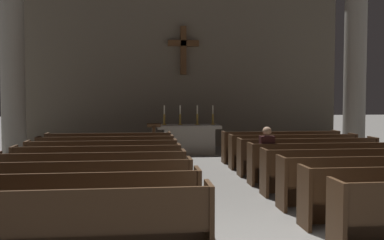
# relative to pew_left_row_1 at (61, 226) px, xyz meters

# --- Properties ---
(pew_left_row_1) EXTENTS (3.57, 0.50, 0.95)m
(pew_left_row_1) POSITION_rel_pew_left_row_1_xyz_m (0.00, 0.00, 0.00)
(pew_left_row_1) COLOR #422B19
(pew_left_row_1) RESTS_ON ground
(pew_left_row_2) EXTENTS (3.57, 0.50, 0.95)m
(pew_left_row_2) POSITION_rel_pew_left_row_1_xyz_m (0.00, 1.10, 0.00)
(pew_left_row_2) COLOR #422B19
(pew_left_row_2) RESTS_ON ground
(pew_left_row_3) EXTENTS (3.57, 0.50, 0.95)m
(pew_left_row_3) POSITION_rel_pew_left_row_1_xyz_m (0.00, 2.19, 0.00)
(pew_left_row_3) COLOR #422B19
(pew_left_row_3) RESTS_ON ground
(pew_left_row_4) EXTENTS (3.57, 0.50, 0.95)m
(pew_left_row_4) POSITION_rel_pew_left_row_1_xyz_m (0.00, 3.29, 0.00)
(pew_left_row_4) COLOR #422B19
(pew_left_row_4) RESTS_ON ground
(pew_left_row_5) EXTENTS (3.57, 0.50, 0.95)m
(pew_left_row_5) POSITION_rel_pew_left_row_1_xyz_m (0.00, 4.39, 0.00)
(pew_left_row_5) COLOR #422B19
(pew_left_row_5) RESTS_ON ground
(pew_left_row_6) EXTENTS (3.57, 0.50, 0.95)m
(pew_left_row_6) POSITION_rel_pew_left_row_1_xyz_m (0.00, 5.49, 0.00)
(pew_left_row_6) COLOR #422B19
(pew_left_row_6) RESTS_ON ground
(pew_left_row_7) EXTENTS (3.57, 0.50, 0.95)m
(pew_left_row_7) POSITION_rel_pew_left_row_1_xyz_m (0.00, 6.58, 0.00)
(pew_left_row_7) COLOR #422B19
(pew_left_row_7) RESTS_ON ground
(pew_left_row_8) EXTENTS (3.57, 0.50, 0.95)m
(pew_left_row_8) POSITION_rel_pew_left_row_1_xyz_m (0.00, 7.68, 0.00)
(pew_left_row_8) COLOR #422B19
(pew_left_row_8) RESTS_ON ground
(pew_right_row_3) EXTENTS (3.57, 0.50, 0.95)m
(pew_right_row_3) POSITION_rel_pew_left_row_1_xyz_m (5.14, 2.19, 0.00)
(pew_right_row_3) COLOR #422B19
(pew_right_row_3) RESTS_ON ground
(pew_right_row_4) EXTENTS (3.57, 0.50, 0.95)m
(pew_right_row_4) POSITION_rel_pew_left_row_1_xyz_m (5.14, 3.29, 0.00)
(pew_right_row_4) COLOR #422B19
(pew_right_row_4) RESTS_ON ground
(pew_right_row_5) EXTENTS (3.57, 0.50, 0.95)m
(pew_right_row_5) POSITION_rel_pew_left_row_1_xyz_m (5.14, 4.39, 0.00)
(pew_right_row_5) COLOR #422B19
(pew_right_row_5) RESTS_ON ground
(pew_right_row_6) EXTENTS (3.57, 0.50, 0.95)m
(pew_right_row_6) POSITION_rel_pew_left_row_1_xyz_m (5.14, 5.49, 0.00)
(pew_right_row_6) COLOR #422B19
(pew_right_row_6) RESTS_ON ground
(pew_right_row_7) EXTENTS (3.57, 0.50, 0.95)m
(pew_right_row_7) POSITION_rel_pew_left_row_1_xyz_m (5.14, 6.58, 0.00)
(pew_right_row_7) COLOR #422B19
(pew_right_row_7) RESTS_ON ground
(pew_right_row_8) EXTENTS (3.57, 0.50, 0.95)m
(pew_right_row_8) POSITION_rel_pew_left_row_1_xyz_m (5.14, 7.68, 0.00)
(pew_right_row_8) COLOR #422B19
(pew_right_row_8) RESTS_ON ground
(column_left_second) EXTENTS (1.11, 1.11, 6.02)m
(column_left_second) POSITION_rel_pew_left_row_1_xyz_m (-3.06, 9.14, 2.45)
(column_left_second) COLOR #9E998E
(column_left_second) RESTS_ON ground
(column_right_second) EXTENTS (1.11, 1.11, 6.02)m
(column_right_second) POSITION_rel_pew_left_row_1_xyz_m (8.20, 9.14, 2.45)
(column_right_second) COLOR #9E998E
(column_right_second) RESTS_ON ground
(altar) EXTENTS (2.20, 0.90, 1.01)m
(altar) POSITION_rel_pew_left_row_1_xyz_m (2.57, 9.97, 0.06)
(altar) COLOR #A8A399
(altar) RESTS_ON ground
(candlestick_outer_left) EXTENTS (0.16, 0.16, 0.68)m
(candlestick_outer_left) POSITION_rel_pew_left_row_1_xyz_m (1.72, 9.97, 0.75)
(candlestick_outer_left) COLOR #B79338
(candlestick_outer_left) RESTS_ON altar
(candlestick_inner_left) EXTENTS (0.16, 0.16, 0.68)m
(candlestick_inner_left) POSITION_rel_pew_left_row_1_xyz_m (2.27, 9.97, 0.75)
(candlestick_inner_left) COLOR #B79338
(candlestick_inner_left) RESTS_ON altar
(candlestick_inner_right) EXTENTS (0.16, 0.16, 0.68)m
(candlestick_inner_right) POSITION_rel_pew_left_row_1_xyz_m (2.87, 9.97, 0.75)
(candlestick_inner_right) COLOR #B79338
(candlestick_inner_right) RESTS_ON altar
(candlestick_outer_right) EXTENTS (0.16, 0.16, 0.68)m
(candlestick_outer_right) POSITION_rel_pew_left_row_1_xyz_m (3.42, 9.97, 0.75)
(candlestick_outer_right) COLOR #B79338
(candlestick_outer_right) RESTS_ON altar
(apse_with_cross) EXTENTS (12.44, 0.47, 6.88)m
(apse_with_cross) POSITION_rel_pew_left_row_1_xyz_m (2.57, 12.18, 2.96)
(apse_with_cross) COLOR #706656
(apse_with_cross) RESTS_ON ground
(lectern) EXTENTS (0.44, 0.36, 1.15)m
(lectern) POSITION_rel_pew_left_row_1_xyz_m (1.33, 8.77, 0.07)
(lectern) COLOR #422B19
(lectern) RESTS_ON ground
(lone_worshipper) EXTENTS (0.32, 0.43, 1.32)m
(lone_worshipper) POSITION_rel_pew_left_row_1_xyz_m (3.73, 4.43, 0.22)
(lone_worshipper) COLOR #26262B
(lone_worshipper) RESTS_ON ground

